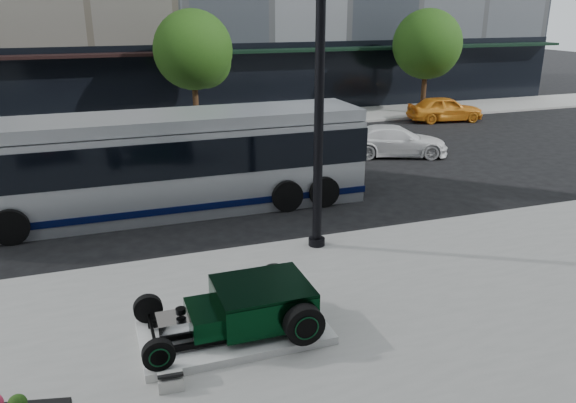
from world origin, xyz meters
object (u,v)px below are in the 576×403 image
object	(u,v)px
white_sedan	(395,141)
yellow_taxi	(445,109)
hot_rod	(251,305)
transit_bus	(165,163)
lamppost	(319,107)

from	to	relation	value
white_sedan	yellow_taxi	world-z (taller)	yellow_taxi
hot_rod	yellow_taxi	bearing A→B (deg)	47.15
transit_bus	yellow_taxi	distance (m)	18.55
transit_bus	white_sedan	distance (m)	10.48
hot_rod	transit_bus	bearing A→B (deg)	93.56
lamppost	yellow_taxi	bearing A→B (deg)	46.14
lamppost	white_sedan	size ratio (longest dim) A/B	1.77
hot_rod	lamppost	xyz separation A→B (m)	(2.68, 3.37, 2.94)
transit_bus	yellow_taxi	world-z (taller)	transit_bus
lamppost	yellow_taxi	size ratio (longest dim) A/B	1.91
transit_bus	white_sedan	bearing A→B (deg)	19.82
hot_rod	yellow_taxi	distance (m)	22.96
hot_rod	lamppost	bearing A→B (deg)	51.51
yellow_taxi	white_sedan	bearing A→B (deg)	141.13
hot_rod	white_sedan	xyz separation A→B (m)	(9.35, 11.16, -0.07)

